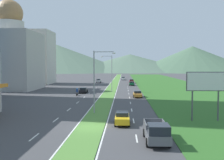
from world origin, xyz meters
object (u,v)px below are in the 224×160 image
object	(u,v)px
car_5	(99,81)
pickup_truck_0	(157,132)
car_3	(122,118)
motorcycle_rider	(77,93)
billboard_roadside	(206,84)
car_2	(123,78)
car_0	(132,81)
car_1	(83,90)
street_lamp_near	(97,77)
car_6	(132,83)
street_lamp_mid	(111,71)
car_4	(138,94)

from	to	relation	value
car_5	pickup_truck_0	bearing A→B (deg)	-170.64
car_3	motorcycle_rider	size ratio (longest dim) A/B	2.08
billboard_roadside	car_2	world-z (taller)	billboard_roadside
pickup_truck_0	car_2	bearing A→B (deg)	-178.19
car_0	car_1	xyz separation A→B (m)	(-13.69, -38.79, -0.06)
car_2	motorcycle_rider	distance (m)	68.69
street_lamp_near	motorcycle_rider	world-z (taller)	street_lamp_near
car_2	car_6	world-z (taller)	car_2
car_6	pickup_truck_0	size ratio (longest dim) A/B	0.75
street_lamp_mid	car_2	xyz separation A→B (m)	(3.39, 58.24, -4.87)
street_lamp_near	pickup_truck_0	size ratio (longest dim) A/B	1.73
car_0	car_4	world-z (taller)	car_0
car_1	motorcycle_rider	xyz separation A→B (m)	(-0.55, -6.03, 0.02)
street_lamp_near	motorcycle_rider	xyz separation A→B (m)	(-7.06, 22.21, -4.66)
car_4	car_5	bearing A→B (deg)	-164.27
billboard_roadside	car_4	bearing A→B (deg)	106.56
car_3	car_6	bearing A→B (deg)	177.19
street_lamp_mid	car_1	distance (m)	9.21
car_3	motorcycle_rider	distance (m)	31.11
car_1	car_2	world-z (taller)	car_2
car_6	street_lamp_near	bearing A→B (deg)	-7.25
pickup_truck_0	billboard_roadside	bearing A→B (deg)	142.25
car_4	car_5	distance (m)	50.61
street_lamp_mid	car_5	distance (m)	37.82
street_lamp_near	car_1	size ratio (longest dim) A/B	2.18
car_3	car_5	distance (m)	76.28
car_1	motorcycle_rider	size ratio (longest dim) A/B	2.14
street_lamp_near	billboard_roadside	size ratio (longest dim) A/B	1.47
billboard_roadside	car_4	xyz separation A→B (m)	(-7.34, 24.68, -4.04)
car_3	pickup_truck_0	size ratio (longest dim) A/B	0.77
car_4	motorcycle_rider	distance (m)	14.38
car_1	motorcycle_rider	distance (m)	6.05
car_5	pickup_truck_0	distance (m)	84.05
car_1	street_lamp_mid	bearing A→B (deg)	-62.84
car_5	motorcycle_rider	xyz separation A→B (m)	(-0.49, -46.43, -0.06)
car_4	car_3	bearing A→B (deg)	-6.94
street_lamp_mid	motorcycle_rider	xyz separation A→B (m)	(-7.47, -9.58, -4.92)
car_1	car_4	size ratio (longest dim) A/B	0.91
car_4	motorcycle_rider	bearing A→B (deg)	-99.11
car_4	car_1	bearing A→B (deg)	-121.32
billboard_roadside	car_2	bearing A→B (deg)	96.43
car_5	billboard_roadside	bearing A→B (deg)	-163.99
car_6	pickup_truck_0	distance (m)	68.20
street_lamp_mid	car_6	bearing A→B (deg)	73.76
street_lamp_near	motorcycle_rider	size ratio (longest dim) A/B	4.66
car_0	motorcycle_rider	bearing A→B (deg)	-17.63
motorcycle_rider	pickup_truck_0	bearing A→B (deg)	-158.80
car_4	car_0	bearing A→B (deg)	179.95
car_1	car_5	size ratio (longest dim) A/B	0.98
street_lamp_mid	car_3	size ratio (longest dim) A/B	2.38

